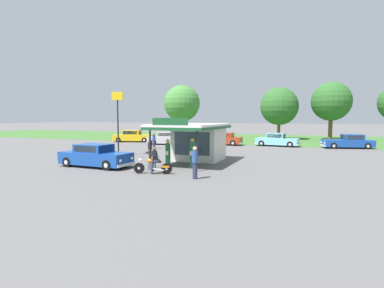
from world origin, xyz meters
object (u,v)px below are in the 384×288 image
at_px(gas_pump_nearside, 168,154).
at_px(parked_car_back_row_centre, 169,139).
at_px(bystander_chatting_near_pumps, 214,145).
at_px(gas_pump_offside, 192,154).
at_px(parked_car_back_row_far_left, 277,140).
at_px(featured_classic_sedan, 95,156).
at_px(parked_car_back_row_left, 348,142).
at_px(bystander_standing_back_lot, 154,140).
at_px(parked_car_back_row_far_right, 133,136).
at_px(roadside_pole_sign, 118,113).
at_px(bystander_leaning_by_kiosk, 195,162).
at_px(motorcycle_with_rider, 153,163).
at_px(bystander_strolling_foreground, 150,148).
at_px(parked_car_back_row_centre_left, 222,139).

relative_size(gas_pump_nearside, parked_car_back_row_centre, 0.33).
xyz_separation_m(gas_pump_nearside, bystander_chatting_near_pumps, (0.88, 7.75, -0.02)).
height_order(gas_pump_offside, parked_car_back_row_far_left, gas_pump_offside).
relative_size(gas_pump_offside, featured_classic_sedan, 0.38).
bearing_deg(parked_car_back_row_left, parked_car_back_row_far_left, -177.93).
bearing_deg(gas_pump_nearside, bystander_standing_back_lot, 123.01).
bearing_deg(parked_car_back_row_far_right, roadside_pole_sign, -62.25).
distance_m(featured_classic_sedan, roadside_pole_sign, 6.77).
height_order(gas_pump_nearside, parked_car_back_row_far_left, gas_pump_nearside).
height_order(gas_pump_offside, bystander_leaning_by_kiosk, gas_pump_offside).
bearing_deg(motorcycle_with_rider, gas_pump_nearside, 99.08).
distance_m(bystander_chatting_near_pumps, bystander_strolling_foreground, 6.03).
distance_m(parked_car_back_row_far_right, parked_car_back_row_centre, 6.69).
xyz_separation_m(featured_classic_sedan, parked_car_back_row_far_right, (-9.20, 19.13, 0.02)).
xyz_separation_m(parked_car_back_row_centre_left, bystander_standing_back_lot, (-5.41, -7.00, 0.19)).
height_order(parked_car_back_row_centre, bystander_strolling_foreground, parked_car_back_row_centre).
bearing_deg(bystander_strolling_foreground, bystander_leaning_by_kiosk, -45.97).
distance_m(parked_car_back_row_centre_left, roadside_pole_sign, 14.78).
relative_size(motorcycle_with_rider, roadside_pole_sign, 0.41).
xyz_separation_m(gas_pump_nearside, bystander_leaning_by_kiosk, (3.29, -3.41, 0.10)).
bearing_deg(gas_pump_nearside, motorcycle_with_rider, -80.92).
relative_size(gas_pump_nearside, parked_car_back_row_far_left, 0.36).
relative_size(gas_pump_offside, parked_car_back_row_centre_left, 0.38).
relative_size(gas_pump_offside, roadside_pole_sign, 0.36).
bearing_deg(bystander_leaning_by_kiosk, bystander_strolling_foreground, 134.03).
distance_m(parked_car_back_row_far_right, bystander_strolling_foreground, 17.24).
height_order(parked_car_back_row_left, parked_car_back_row_centre, parked_car_back_row_centre).
xyz_separation_m(parked_car_back_row_left, parked_car_back_row_centre, (-19.87, -2.92, 0.03)).
bearing_deg(bystander_leaning_by_kiosk, gas_pump_nearside, 133.97).
distance_m(bystander_strolling_foreground, roadside_pole_sign, 4.41).
bearing_deg(parked_car_back_row_left, roadside_pole_sign, -143.02).
xyz_separation_m(parked_car_back_row_far_left, roadside_pole_sign, (-11.81, -14.20, 3.01)).
distance_m(parked_car_back_row_far_left, bystander_chatting_near_pumps, 11.05).
bearing_deg(parked_car_back_row_centre_left, bystander_standing_back_lot, -127.68).
bearing_deg(bystander_standing_back_lot, gas_pump_offside, -50.44).
relative_size(bystander_standing_back_lot, roadside_pole_sign, 0.30).
distance_m(parked_car_back_row_far_left, bystander_leaning_by_kiosk, 21.41).
relative_size(featured_classic_sedan, bystander_strolling_foreground, 3.46).
xyz_separation_m(bystander_leaning_by_kiosk, roadside_pole_sign, (-9.86, 7.11, 2.76)).
distance_m(gas_pump_nearside, bystander_leaning_by_kiosk, 4.74).
relative_size(gas_pump_offside, parked_car_back_row_far_left, 0.39).
height_order(parked_car_back_row_centre_left, bystander_standing_back_lot, bystander_standing_back_lot).
bearing_deg(gas_pump_nearside, roadside_pole_sign, 150.61).
height_order(parked_car_back_row_centre, bystander_chatting_near_pumps, bystander_chatting_near_pumps).
xyz_separation_m(motorcycle_with_rider, parked_car_back_row_left, (12.19, 21.05, 0.02)).
height_order(motorcycle_with_rider, bystander_leaning_by_kiosk, bystander_leaning_by_kiosk).
relative_size(bystander_strolling_foreground, roadside_pole_sign, 0.27).
distance_m(parked_car_back_row_left, bystander_chatting_near_pumps, 15.72).
bearing_deg(parked_car_back_row_far_left, parked_car_back_row_centre, -167.98).
distance_m(parked_car_back_row_far_left, parked_car_back_row_centre, 12.75).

